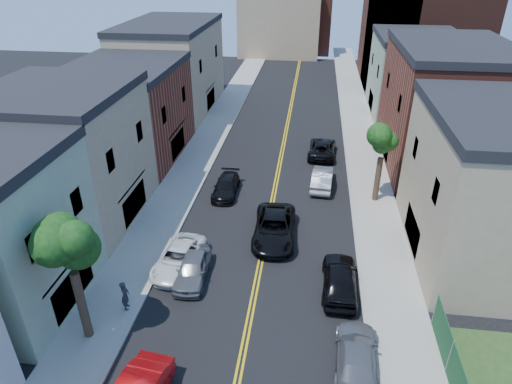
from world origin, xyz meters
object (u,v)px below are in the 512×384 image
(dark_car_right_far, at_px, (322,148))
(black_suv_lane, at_px, (274,228))
(silver_car_right, at_px, (322,178))
(white_pickup, at_px, (179,258))
(grey_car_left, at_px, (193,268))
(black_car_left, at_px, (226,187))
(black_car_right, at_px, (340,278))
(pedestrian_left, at_px, (125,295))
(grey_car_right, at_px, (357,356))

(dark_car_right_far, relative_size, black_suv_lane, 0.88)
(silver_car_right, xyz_separation_m, black_suv_lane, (-3.20, -7.92, 0.06))
(white_pickup, bearing_deg, grey_car_left, -33.27)
(grey_car_left, height_order, dark_car_right_far, grey_car_left)
(black_car_left, xyz_separation_m, black_car_right, (8.59, -10.43, 0.19))
(black_suv_lane, height_order, pedestrian_left, pedestrian_left)
(grey_car_left, bearing_deg, black_car_right, -1.69)
(black_car_right, height_order, pedestrian_left, pedestrian_left)
(grey_car_right, bearing_deg, grey_car_left, -26.49)
(black_suv_lane, bearing_deg, black_car_left, 125.99)
(dark_car_right_far, bearing_deg, grey_car_right, 97.02)
(white_pickup, bearing_deg, black_car_left, 88.98)
(black_car_left, height_order, black_suv_lane, black_suv_lane)
(grey_car_right, bearing_deg, pedestrian_left, -7.01)
(white_pickup, xyz_separation_m, pedestrian_left, (-1.78, -3.97, 0.34))
(grey_car_right, distance_m, pedestrian_left, 12.29)
(black_car_left, distance_m, black_car_right, 13.51)
(black_suv_lane, bearing_deg, black_car_right, -50.23)
(black_suv_lane, xyz_separation_m, pedestrian_left, (-7.30, -7.87, 0.21))
(silver_car_right, bearing_deg, grey_car_right, 99.08)
(white_pickup, relative_size, black_car_left, 1.11)
(grey_car_left, distance_m, grey_car_right, 10.59)
(black_car_left, distance_m, silver_car_right, 7.92)
(black_car_right, bearing_deg, black_car_left, -49.60)
(black_car_right, xyz_separation_m, dark_car_right_far, (-0.99, 19.06, -0.11))
(white_pickup, height_order, black_car_left, white_pickup)
(black_car_left, relative_size, dark_car_right_far, 0.85)
(black_car_left, distance_m, black_suv_lane, 7.19)
(black_car_right, height_order, dark_car_right_far, black_car_right)
(grey_car_left, relative_size, black_car_right, 0.88)
(grey_car_left, relative_size, pedestrian_left, 2.45)
(grey_car_left, bearing_deg, black_suv_lane, 45.41)
(silver_car_right, relative_size, pedestrian_left, 2.63)
(silver_car_right, xyz_separation_m, dark_car_right_far, (0.00, 6.40, -0.04))
(dark_car_right_far, height_order, pedestrian_left, pedestrian_left)
(white_pickup, relative_size, dark_car_right_far, 0.95)
(black_car_left, height_order, grey_car_right, grey_car_right)
(dark_car_right_far, bearing_deg, black_car_right, 96.27)
(black_suv_lane, bearing_deg, dark_car_right_far, 75.67)
(grey_car_left, bearing_deg, black_car_left, 87.87)
(white_pickup, relative_size, pedestrian_left, 2.81)
(black_car_left, relative_size, black_suv_lane, 0.75)
(silver_car_right, height_order, dark_car_right_far, silver_car_right)
(white_pickup, height_order, dark_car_right_far, dark_car_right_far)
(white_pickup, distance_m, black_car_left, 9.65)
(black_car_left, xyz_separation_m, dark_car_right_far, (7.60, 8.63, 0.08))
(dark_car_right_far, bearing_deg, silver_car_right, 93.29)
(grey_car_left, distance_m, black_car_left, 10.49)
(grey_car_left, distance_m, pedestrian_left, 4.23)
(white_pickup, xyz_separation_m, grey_car_right, (10.31, -6.18, 0.02))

